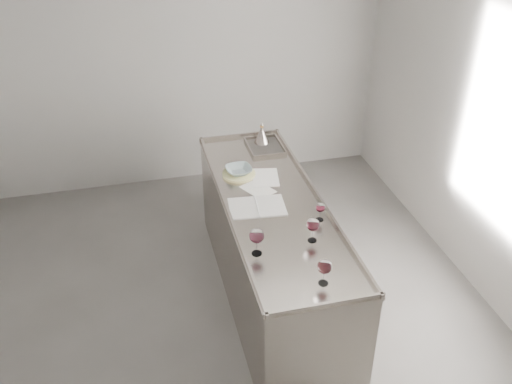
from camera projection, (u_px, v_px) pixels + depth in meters
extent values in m
cube|color=#575552|center=(221.00, 330.00, 4.56)|extent=(4.50, 5.00, 0.02)
cube|color=#A4A19E|center=(171.00, 59.00, 5.89)|extent=(4.50, 0.02, 2.80)
cube|color=#A4A19E|center=(510.00, 142.00, 4.28)|extent=(0.02, 5.00, 2.80)
cube|color=#9B928B|center=(272.00, 252.00, 4.66)|extent=(0.75, 2.40, 0.92)
cube|color=#9B928B|center=(273.00, 204.00, 4.42)|extent=(0.77, 2.42, 0.02)
cube|color=#9B928B|center=(325.00, 305.00, 3.42)|extent=(0.77, 0.02, 0.03)
cube|color=#9B928B|center=(240.00, 135.00, 5.39)|extent=(0.77, 0.02, 0.03)
cube|color=#9B928B|center=(227.00, 207.00, 4.33)|extent=(0.02, 2.42, 0.03)
cube|color=#9B928B|center=(318.00, 195.00, 4.48)|extent=(0.02, 2.42, 0.03)
cube|color=#595654|center=(265.00, 148.00, 5.21)|extent=(0.30, 0.38, 0.01)
cylinder|color=white|center=(257.00, 253.00, 3.87)|extent=(0.07, 0.07, 0.00)
cylinder|color=white|center=(257.00, 247.00, 3.84)|extent=(0.01, 0.01, 0.10)
ellipsoid|color=white|center=(257.00, 236.00, 3.79)|extent=(0.10, 0.10, 0.11)
cylinder|color=#340713|center=(257.00, 239.00, 3.80)|extent=(0.07, 0.07, 0.02)
cylinder|color=white|center=(323.00, 283.00, 3.61)|extent=(0.07, 0.07, 0.00)
cylinder|color=white|center=(324.00, 277.00, 3.58)|extent=(0.01, 0.01, 0.09)
ellipsoid|color=white|center=(325.00, 266.00, 3.54)|extent=(0.09, 0.09, 0.10)
cylinder|color=#34070B|center=(324.00, 269.00, 3.55)|extent=(0.07, 0.07, 0.02)
cylinder|color=white|center=(312.00, 240.00, 3.99)|extent=(0.07, 0.07, 0.00)
cylinder|color=white|center=(312.00, 235.00, 3.97)|extent=(0.01, 0.01, 0.09)
ellipsoid|color=white|center=(313.00, 225.00, 3.93)|extent=(0.09, 0.09, 0.10)
cylinder|color=#3A0710|center=(313.00, 227.00, 3.94)|extent=(0.07, 0.07, 0.02)
cylinder|color=white|center=(320.00, 219.00, 4.21)|extent=(0.06, 0.06, 0.00)
cylinder|color=white|center=(320.00, 215.00, 4.19)|extent=(0.01, 0.01, 0.07)
ellipsoid|color=white|center=(321.00, 207.00, 4.16)|extent=(0.07, 0.07, 0.08)
cylinder|color=#3B0813|center=(320.00, 209.00, 4.17)|extent=(0.05, 0.05, 0.02)
cube|color=white|center=(243.00, 208.00, 4.34)|extent=(0.24, 0.32, 0.01)
cube|color=white|center=(271.00, 206.00, 4.36)|extent=(0.24, 0.32, 0.01)
cylinder|color=white|center=(257.00, 206.00, 4.35)|extent=(0.04, 0.30, 0.01)
cube|color=white|center=(258.00, 189.00, 4.58)|extent=(0.28, 0.32, 0.00)
cube|color=white|center=(265.00, 177.00, 4.73)|extent=(0.27, 0.34, 0.00)
cylinder|color=#ECE798|center=(239.00, 174.00, 4.77)|extent=(0.33, 0.33, 0.02)
imported|color=#99AEB2|center=(239.00, 170.00, 4.75)|extent=(0.23, 0.23, 0.05)
cone|color=#A1978F|center=(262.00, 136.00, 5.26)|extent=(0.14, 0.14, 0.12)
cylinder|color=#A1978F|center=(262.00, 129.00, 5.22)|extent=(0.03, 0.03, 0.03)
cylinder|color=#976229|center=(262.00, 126.00, 5.21)|extent=(0.04, 0.04, 0.02)
cone|color=#A1978F|center=(262.00, 123.00, 5.19)|extent=(0.02, 0.02, 0.04)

